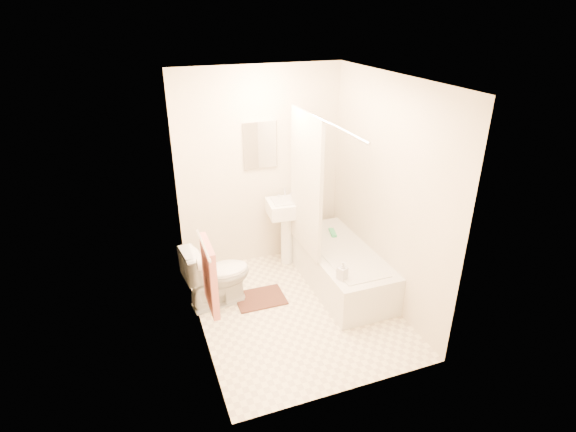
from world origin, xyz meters
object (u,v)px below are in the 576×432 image
object	(u,v)px
bathtub	(339,267)
sink	(287,230)
bath_mat	(260,298)
toilet	(217,275)
soap_bottle	(342,271)

from	to	relation	value
bathtub	sink	bearing A→B (deg)	121.75
bathtub	bath_mat	size ratio (longest dim) A/B	2.98
bath_mat	bathtub	bearing A→B (deg)	-0.77
bathtub	bath_mat	bearing A→B (deg)	179.23
toilet	soap_bottle	distance (m)	1.34
bath_mat	soap_bottle	size ratio (longest dim) A/B	2.73
sink	bath_mat	size ratio (longest dim) A/B	1.75
toilet	soap_bottle	xyz separation A→B (m)	(1.15, -0.65, 0.19)
toilet	soap_bottle	size ratio (longest dim) A/B	3.68
toilet	bath_mat	distance (m)	0.57
sink	bathtub	world-z (taller)	sink
toilet	bathtub	distance (m)	1.41
bathtub	soap_bottle	xyz separation A→B (m)	(-0.25, -0.55, 0.32)
toilet	bathtub	world-z (taller)	toilet
sink	bath_mat	xyz separation A→B (m)	(-0.56, -0.64, -0.46)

